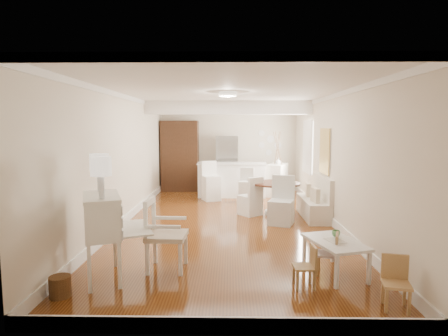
{
  "coord_description": "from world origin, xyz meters",
  "views": [
    {
      "loc": [
        0.06,
        -8.09,
        2.1
      ],
      "look_at": [
        -0.08,
        0.3,
        1.18
      ],
      "focal_mm": 30.0,
      "sensor_mm": 36.0,
      "label": 1
    }
  ],
  "objects_px": {
    "bar_stool_left": "(211,181)",
    "kids_table": "(335,257)",
    "wicker_basket": "(60,287)",
    "kids_chair_a": "(304,266)",
    "kids_chair_b": "(327,253)",
    "dining_table": "(276,199)",
    "bar_stool_right": "(246,185)",
    "breakfast_counter": "(232,180)",
    "slip_chair_far": "(250,196)",
    "secretary_bureau": "(103,237)",
    "pantry_cabinet": "(180,156)",
    "gustavian_armchair": "(167,234)",
    "kids_chair_c": "(396,283)",
    "slip_chair_near": "(281,200)",
    "fridge": "(238,164)",
    "sideboard": "(277,180)"
  },
  "relations": [
    {
      "from": "bar_stool_left",
      "to": "kids_table",
      "type": "bearing_deg",
      "value": -92.5
    },
    {
      "from": "wicker_basket",
      "to": "kids_chair_a",
      "type": "bearing_deg",
      "value": 6.03
    },
    {
      "from": "kids_chair_b",
      "to": "dining_table",
      "type": "distance_m",
      "value": 3.68
    },
    {
      "from": "kids_chair_a",
      "to": "bar_stool_right",
      "type": "distance_m",
      "value": 5.59
    },
    {
      "from": "kids_table",
      "to": "kids_chair_b",
      "type": "relative_size",
      "value": 1.59
    },
    {
      "from": "wicker_basket",
      "to": "bar_stool_right",
      "type": "relative_size",
      "value": 0.27
    },
    {
      "from": "breakfast_counter",
      "to": "dining_table",
      "type": "bearing_deg",
      "value": -65.78
    },
    {
      "from": "slip_chair_far",
      "to": "breakfast_counter",
      "type": "xyz_separation_m",
      "value": [
        -0.43,
        2.36,
        0.05
      ]
    },
    {
      "from": "secretary_bureau",
      "to": "kids_chair_a",
      "type": "relative_size",
      "value": 2.05
    },
    {
      "from": "dining_table",
      "to": "slip_chair_far",
      "type": "height_order",
      "value": "slip_chair_far"
    },
    {
      "from": "kids_chair_b",
      "to": "pantry_cabinet",
      "type": "bearing_deg",
      "value": -138.47
    },
    {
      "from": "slip_chair_far",
      "to": "bar_stool_left",
      "type": "xyz_separation_m",
      "value": [
        -1.02,
        1.77,
        0.1
      ]
    },
    {
      "from": "secretary_bureau",
      "to": "wicker_basket",
      "type": "height_order",
      "value": "secretary_bureau"
    },
    {
      "from": "kids_chair_b",
      "to": "breakfast_counter",
      "type": "bearing_deg",
      "value": -149.11
    },
    {
      "from": "gustavian_armchair",
      "to": "slip_chair_far",
      "type": "xyz_separation_m",
      "value": [
        1.41,
        3.49,
        -0.07
      ]
    },
    {
      "from": "gustavian_armchair",
      "to": "breakfast_counter",
      "type": "height_order",
      "value": "gustavian_armchair"
    },
    {
      "from": "kids_chair_c",
      "to": "dining_table",
      "type": "xyz_separation_m",
      "value": [
        -0.82,
        4.69,
        0.08
      ]
    },
    {
      "from": "secretary_bureau",
      "to": "kids_chair_b",
      "type": "relative_size",
      "value": 1.92
    },
    {
      "from": "gustavian_armchair",
      "to": "kids_chair_c",
      "type": "relative_size",
      "value": 1.7
    },
    {
      "from": "slip_chair_near",
      "to": "kids_chair_c",
      "type": "bearing_deg",
      "value": -59.01
    },
    {
      "from": "dining_table",
      "to": "pantry_cabinet",
      "type": "height_order",
      "value": "pantry_cabinet"
    },
    {
      "from": "slip_chair_far",
      "to": "gustavian_armchair",
      "type": "bearing_deg",
      "value": 29.26
    },
    {
      "from": "bar_stool_left",
      "to": "pantry_cabinet",
      "type": "xyz_separation_m",
      "value": [
        -1.11,
        1.66,
        0.59
      ]
    },
    {
      "from": "kids_table",
      "to": "fridge",
      "type": "height_order",
      "value": "fridge"
    },
    {
      "from": "gustavian_armchair",
      "to": "wicker_basket",
      "type": "height_order",
      "value": "gustavian_armchair"
    },
    {
      "from": "secretary_bureau",
      "to": "sideboard",
      "type": "xyz_separation_m",
      "value": [
        3.2,
        6.43,
        -0.1
      ]
    },
    {
      "from": "breakfast_counter",
      "to": "slip_chair_near",
      "type": "bearing_deg",
      "value": -71.84
    },
    {
      "from": "kids_table",
      "to": "kids_chair_c",
      "type": "xyz_separation_m",
      "value": [
        0.42,
        -1.04,
        0.07
      ]
    },
    {
      "from": "kids_chair_b",
      "to": "dining_table",
      "type": "bearing_deg",
      "value": -157.2
    },
    {
      "from": "kids_chair_c",
      "to": "breakfast_counter",
      "type": "bearing_deg",
      "value": 117.47
    },
    {
      "from": "kids_chair_a",
      "to": "breakfast_counter",
      "type": "height_order",
      "value": "breakfast_counter"
    },
    {
      "from": "secretary_bureau",
      "to": "breakfast_counter",
      "type": "bearing_deg",
      "value": 52.57
    },
    {
      "from": "kids_chair_b",
      "to": "kids_chair_c",
      "type": "distance_m",
      "value": 1.15
    },
    {
      "from": "bar_stool_right",
      "to": "wicker_basket",
      "type": "bearing_deg",
      "value": -102.34
    },
    {
      "from": "fridge",
      "to": "kids_table",
      "type": "bearing_deg",
      "value": -79.94
    },
    {
      "from": "kids_table",
      "to": "slip_chair_near",
      "type": "relative_size",
      "value": 0.94
    },
    {
      "from": "slip_chair_near",
      "to": "bar_stool_left",
      "type": "height_order",
      "value": "bar_stool_left"
    },
    {
      "from": "bar_stool_left",
      "to": "fridge",
      "type": "xyz_separation_m",
      "value": [
        0.79,
        1.63,
        0.34
      ]
    },
    {
      "from": "dining_table",
      "to": "bar_stool_left",
      "type": "distance_m",
      "value": 2.41
    },
    {
      "from": "secretary_bureau",
      "to": "sideboard",
      "type": "relative_size",
      "value": 1.16
    },
    {
      "from": "kids_table",
      "to": "pantry_cabinet",
      "type": "height_order",
      "value": "pantry_cabinet"
    },
    {
      "from": "sideboard",
      "to": "slip_chair_far",
      "type": "bearing_deg",
      "value": -89.81
    },
    {
      "from": "slip_chair_near",
      "to": "fridge",
      "type": "xyz_separation_m",
      "value": [
        -0.86,
        4.28,
        0.38
      ]
    },
    {
      "from": "secretary_bureau",
      "to": "fridge",
      "type": "distance_m",
      "value": 7.53
    },
    {
      "from": "slip_chair_near",
      "to": "slip_chair_far",
      "type": "relative_size",
      "value": 1.13
    },
    {
      "from": "kids_table",
      "to": "dining_table",
      "type": "bearing_deg",
      "value": 96.2
    },
    {
      "from": "secretary_bureau",
      "to": "slip_chair_near",
      "type": "height_order",
      "value": "secretary_bureau"
    },
    {
      "from": "kids_chair_a",
      "to": "kids_chair_b",
      "type": "height_order",
      "value": "kids_chair_b"
    },
    {
      "from": "kids_chair_c",
      "to": "wicker_basket",
      "type": "bearing_deg",
      "value": -170.97
    },
    {
      "from": "wicker_basket",
      "to": "bar_stool_left",
      "type": "distance_m",
      "value": 6.41
    }
  ]
}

